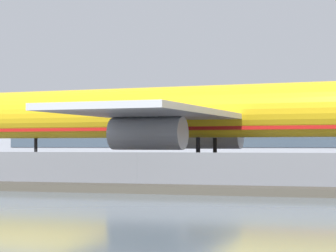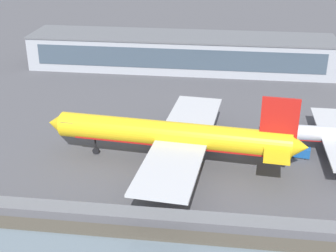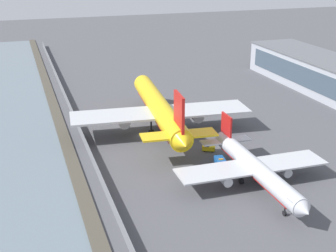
# 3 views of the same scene
# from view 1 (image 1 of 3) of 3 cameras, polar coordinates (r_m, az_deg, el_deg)

# --- Properties ---
(ground_plane) EXTENTS (500.00, 500.00, 0.00)m
(ground_plane) POSITION_cam_1_polar(r_m,az_deg,el_deg) (65.20, 1.81, -4.52)
(ground_plane) COLOR #4C4C51
(shoreline_seawall) EXTENTS (320.00, 3.00, 0.50)m
(shoreline_seawall) POSITION_cam_1_polar(r_m,az_deg,el_deg) (45.62, -4.53, -5.42)
(shoreline_seawall) COLOR #474238
(shoreline_seawall) RESTS_ON ground
(perimeter_fence) EXTENTS (280.00, 0.10, 2.69)m
(perimeter_fence) POSITION_cam_1_polar(r_m,az_deg,el_deg) (49.80, -2.71, -3.85)
(perimeter_fence) COLOR slate
(perimeter_fence) RESTS_ON ground
(cargo_jet_yellow) EXTENTS (57.76, 49.60, 17.32)m
(cargo_jet_yellow) POSITION_cam_1_polar(r_m,az_deg,el_deg) (71.14, 1.29, 1.04)
(cargo_jet_yellow) COLOR yellow
(cargo_jet_yellow) RESTS_ON ground
(terminal_building) EXTENTS (105.56, 19.89, 11.80)m
(terminal_building) POSITION_cam_1_polar(r_m,az_deg,el_deg) (139.43, 6.09, -0.58)
(terminal_building) COLOR #9EA3AD
(terminal_building) RESTS_ON ground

